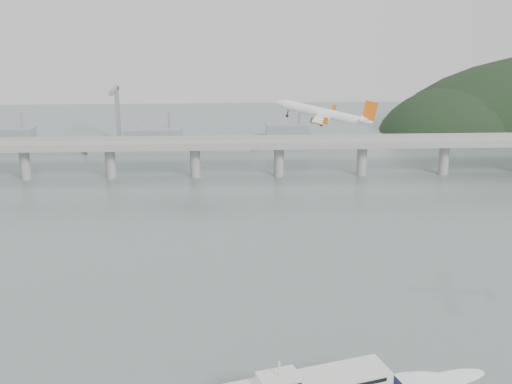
{
  "coord_description": "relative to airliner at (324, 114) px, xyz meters",
  "views": [
    {
      "loc": [
        -10.82,
        -194.27,
        114.92
      ],
      "look_at": [
        0.0,
        55.0,
        36.0
      ],
      "focal_mm": 48.0,
      "sensor_mm": 36.0,
      "label": 1
    }
  ],
  "objects": [
    {
      "name": "airliner",
      "position": [
        0.0,
        0.0,
        0.0
      ],
      "size": [
        40.55,
        37.29,
        10.78
      ],
      "rotation": [
        0.05,
        -0.19,
        2.9
      ],
      "color": "white",
      "rests_on": "ground"
    },
    {
      "name": "ground",
      "position": [
        -27.06,
        -66.54,
        -63.93
      ],
      "size": [
        900.0,
        900.0,
        0.0
      ],
      "primitive_type": "plane",
      "color": "slate",
      "rests_on": "ground"
    },
    {
      "name": "distant_fleet",
      "position": [
        -182.41,
        198.54,
        -57.7
      ],
      "size": [
        453.0,
        60.9,
        40.0
      ],
      "color": "gray",
      "rests_on": "ground"
    },
    {
      "name": "bridge",
      "position": [
        -28.21,
        133.46,
        -46.28
      ],
      "size": [
        800.0,
        22.0,
        23.9
      ],
      "color": "gray",
      "rests_on": "ground"
    }
  ]
}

